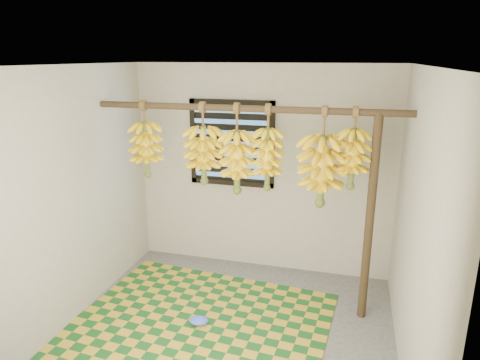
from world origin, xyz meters
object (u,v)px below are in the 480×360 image
(banana_bunch_a, at_px, (146,149))
(support_post, at_px, (369,221))
(woven_mat, at_px, (200,323))
(banana_bunch_b, at_px, (204,155))
(banana_bunch_c, at_px, (237,162))
(banana_bunch_e, at_px, (322,171))
(plastic_bag, at_px, (199,321))
(banana_bunch_d, at_px, (268,159))
(banana_bunch_f, at_px, (352,159))

(banana_bunch_a, bearing_deg, support_post, 0.00)
(woven_mat, distance_m, banana_bunch_b, 1.63)
(banana_bunch_c, bearing_deg, banana_bunch_a, -180.00)
(banana_bunch_b, bearing_deg, banana_bunch_e, 0.00)
(plastic_bag, height_order, banana_bunch_d, banana_bunch_d)
(woven_mat, xyz_separation_m, banana_bunch_d, (0.52, 0.54, 1.53))
(banana_bunch_b, relative_size, banana_bunch_e, 0.86)
(woven_mat, distance_m, banana_bunch_f, 2.11)
(woven_mat, bearing_deg, banana_bunch_d, 45.96)
(banana_bunch_a, height_order, banana_bunch_f, same)
(banana_bunch_a, distance_m, banana_bunch_f, 2.03)
(banana_bunch_d, bearing_deg, banana_bunch_e, 0.00)
(banana_bunch_c, relative_size, banana_bunch_e, 0.94)
(support_post, distance_m, banana_bunch_a, 2.30)
(woven_mat, bearing_deg, banana_bunch_e, 27.67)
(woven_mat, relative_size, banana_bunch_e, 2.56)
(support_post, height_order, woven_mat, support_post)
(banana_bunch_a, distance_m, banana_bunch_e, 1.77)
(banana_bunch_a, xyz_separation_m, banana_bunch_c, (0.96, 0.00, -0.07))
(banana_bunch_a, bearing_deg, banana_bunch_d, 0.00)
(banana_bunch_a, bearing_deg, plastic_bag, -37.43)
(banana_bunch_b, distance_m, banana_bunch_f, 1.41)
(banana_bunch_a, bearing_deg, woven_mat, -36.33)
(banana_bunch_b, relative_size, banana_bunch_f, 1.08)
(banana_bunch_b, bearing_deg, banana_bunch_a, -180.00)
(support_post, distance_m, banana_bunch_d, 1.11)
(banana_bunch_b, xyz_separation_m, banana_bunch_e, (1.15, 0.00, -0.08))
(woven_mat, distance_m, banana_bunch_e, 1.86)
(support_post, bearing_deg, banana_bunch_f, 180.00)
(support_post, distance_m, banana_bunch_f, 0.62)
(support_post, xyz_separation_m, banana_bunch_b, (-1.61, 0.00, 0.53))
(woven_mat, xyz_separation_m, banana_bunch_e, (1.03, 0.54, 1.45))
(banana_bunch_a, xyz_separation_m, banana_bunch_d, (1.26, 0.00, -0.02))
(plastic_bag, distance_m, banana_bunch_b, 1.59)
(banana_bunch_b, bearing_deg, banana_bunch_f, 0.00)
(plastic_bag, distance_m, banana_bunch_f, 2.09)
(woven_mat, relative_size, banana_bunch_a, 3.05)
(banana_bunch_b, bearing_deg, support_post, 0.00)
(banana_bunch_a, relative_size, banana_bunch_d, 0.95)
(woven_mat, height_order, banana_bunch_e, banana_bunch_e)
(banana_bunch_a, height_order, banana_bunch_e, same)
(banana_bunch_e, relative_size, banana_bunch_f, 1.25)
(banana_bunch_b, distance_m, banana_bunch_d, 0.64)
(plastic_bag, bearing_deg, banana_bunch_f, 23.33)
(support_post, relative_size, banana_bunch_f, 2.69)
(banana_bunch_c, bearing_deg, plastic_bag, -111.94)
(woven_mat, xyz_separation_m, plastic_bag, (-0.00, -0.02, 0.04))
(banana_bunch_e, xyz_separation_m, banana_bunch_f, (0.27, 0.00, 0.13))
(support_post, xyz_separation_m, banana_bunch_e, (-0.46, 0.00, 0.45))
(banana_bunch_a, relative_size, banana_bunch_b, 0.97)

